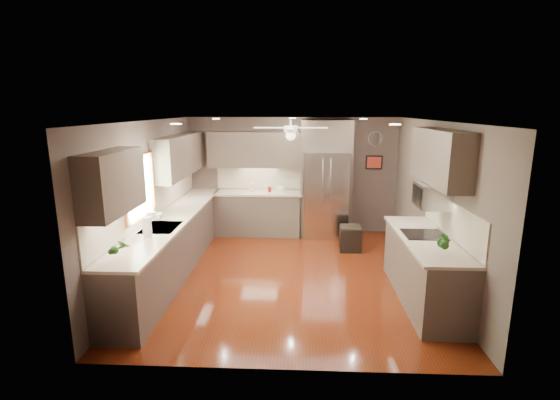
# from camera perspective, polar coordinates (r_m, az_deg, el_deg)

# --- Properties ---
(floor) EXTENTS (5.00, 5.00, 0.00)m
(floor) POSITION_cam_1_polar(r_m,az_deg,el_deg) (6.81, 1.35, -10.44)
(floor) COLOR #511C0A
(floor) RESTS_ON ground
(ceiling) EXTENTS (5.00, 5.00, 0.00)m
(ceiling) POSITION_cam_1_polar(r_m,az_deg,el_deg) (6.26, 1.47, 11.08)
(ceiling) COLOR white
(ceiling) RESTS_ON ground
(wall_back) EXTENTS (4.50, 0.00, 4.50)m
(wall_back) POSITION_cam_1_polar(r_m,az_deg,el_deg) (8.88, 1.77, 3.48)
(wall_back) COLOR brown
(wall_back) RESTS_ON ground
(wall_front) EXTENTS (4.50, 0.00, 4.50)m
(wall_front) POSITION_cam_1_polar(r_m,az_deg,el_deg) (4.03, 0.60, -8.12)
(wall_front) COLOR brown
(wall_front) RESTS_ON ground
(wall_left) EXTENTS (0.00, 5.00, 5.00)m
(wall_left) POSITION_cam_1_polar(r_m,az_deg,el_deg) (6.85, -17.77, 0.07)
(wall_left) COLOR brown
(wall_left) RESTS_ON ground
(wall_right) EXTENTS (0.00, 5.00, 5.00)m
(wall_right) POSITION_cam_1_polar(r_m,az_deg,el_deg) (6.76, 20.84, -0.32)
(wall_right) COLOR brown
(wall_right) RESTS_ON ground
(canister_c) EXTENTS (0.14, 0.14, 0.17)m
(canister_c) POSITION_cam_1_polar(r_m,az_deg,el_deg) (8.70, -3.98, 1.79)
(canister_c) COLOR beige
(canister_c) RESTS_ON back_run
(canister_d) EXTENTS (0.09, 0.09, 0.11)m
(canister_d) POSITION_cam_1_polar(r_m,az_deg,el_deg) (8.63, -1.47, 1.52)
(canister_d) COLOR maroon
(canister_d) RESTS_ON back_run
(soap_bottle) EXTENTS (0.08, 0.09, 0.18)m
(soap_bottle) POSITION_cam_1_polar(r_m,az_deg,el_deg) (6.69, -16.56, -2.09)
(soap_bottle) COLOR white
(soap_bottle) RESTS_ON left_run
(potted_plant_left) EXTENTS (0.19, 0.15, 0.32)m
(potted_plant_left) POSITION_cam_1_polar(r_m,az_deg,el_deg) (5.10, -21.63, -6.25)
(potted_plant_left) COLOR #215317
(potted_plant_left) RESTS_ON left_run
(potted_plant_right) EXTENTS (0.19, 0.16, 0.31)m
(potted_plant_right) POSITION_cam_1_polar(r_m,az_deg,el_deg) (5.34, 22.17, -5.49)
(potted_plant_right) COLOR #215317
(potted_plant_right) RESTS_ON right_run
(bowl) EXTENTS (0.25, 0.25, 0.05)m
(bowl) POSITION_cam_1_polar(r_m,az_deg,el_deg) (8.66, 0.08, 1.33)
(bowl) COLOR beige
(bowl) RESTS_ON back_run
(left_run) EXTENTS (0.65, 4.70, 1.45)m
(left_run) POSITION_cam_1_polar(r_m,az_deg,el_deg) (7.09, -14.68, -5.73)
(left_run) COLOR brown
(left_run) RESTS_ON ground
(back_run) EXTENTS (1.85, 0.65, 1.45)m
(back_run) POSITION_cam_1_polar(r_m,az_deg,el_deg) (8.79, -3.03, -1.74)
(back_run) COLOR brown
(back_run) RESTS_ON ground
(uppers) EXTENTS (4.50, 4.70, 0.95)m
(uppers) POSITION_cam_1_polar(r_m,az_deg,el_deg) (7.07, -4.48, 6.14)
(uppers) COLOR brown
(uppers) RESTS_ON wall_left
(window) EXTENTS (0.05, 1.12, 0.92)m
(window) POSITION_cam_1_polar(r_m,az_deg,el_deg) (6.32, -19.25, 1.72)
(window) COLOR #BFF2B2
(window) RESTS_ON wall_left
(sink) EXTENTS (0.50, 0.70, 0.32)m
(sink) POSITION_cam_1_polar(r_m,az_deg,el_deg) (6.37, -16.41, -3.96)
(sink) COLOR silver
(sink) RESTS_ON left_run
(refrigerator) EXTENTS (1.06, 0.75, 2.45)m
(refrigerator) POSITION_cam_1_polar(r_m,az_deg,el_deg) (8.57, 6.42, 2.64)
(refrigerator) COLOR silver
(refrigerator) RESTS_ON ground
(right_run) EXTENTS (0.70, 2.20, 1.45)m
(right_run) POSITION_cam_1_polar(r_m,az_deg,el_deg) (6.15, 19.69, -8.96)
(right_run) COLOR brown
(right_run) RESTS_ON ground
(microwave) EXTENTS (0.43, 0.55, 0.34)m
(microwave) POSITION_cam_1_polar(r_m,az_deg,el_deg) (6.13, 20.58, 0.62)
(microwave) COLOR silver
(microwave) RESTS_ON wall_right
(ceiling_fan) EXTENTS (1.18, 1.18, 0.32)m
(ceiling_fan) POSITION_cam_1_polar(r_m,az_deg,el_deg) (6.57, 1.52, 9.70)
(ceiling_fan) COLOR white
(ceiling_fan) RESTS_ON ceiling
(recessed_lights) EXTENTS (2.84, 3.14, 0.01)m
(recessed_lights) POSITION_cam_1_polar(r_m,az_deg,el_deg) (6.66, 1.19, 11.14)
(recessed_lights) COLOR white
(recessed_lights) RESTS_ON ceiling
(wall_clock) EXTENTS (0.30, 0.03, 0.30)m
(wall_clock) POSITION_cam_1_polar(r_m,az_deg,el_deg) (8.91, 13.25, 8.37)
(wall_clock) COLOR white
(wall_clock) RESTS_ON wall_back
(framed_print) EXTENTS (0.36, 0.03, 0.30)m
(framed_print) POSITION_cam_1_polar(r_m,az_deg,el_deg) (8.96, 13.09, 5.18)
(framed_print) COLOR black
(framed_print) RESTS_ON wall_back
(stool) EXTENTS (0.41, 0.41, 0.48)m
(stool) POSITION_cam_1_polar(r_m,az_deg,el_deg) (7.96, 9.85, -5.30)
(stool) COLOR black
(stool) RESTS_ON ground
(paper_towel) EXTENTS (0.12, 0.12, 0.31)m
(paper_towel) POSITION_cam_1_polar(r_m,az_deg,el_deg) (5.89, -18.18, -3.69)
(paper_towel) COLOR white
(paper_towel) RESTS_ON left_run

